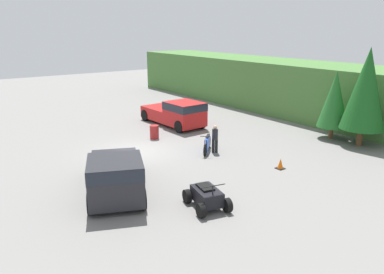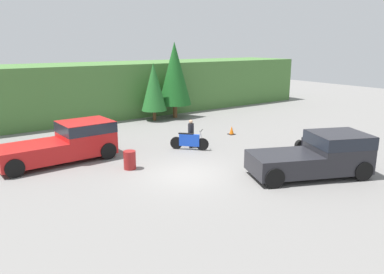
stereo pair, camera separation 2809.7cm
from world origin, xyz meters
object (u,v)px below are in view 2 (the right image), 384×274
object	(u,v)px
pickup_truck_red	(69,141)
pickup_truck_second	(320,154)
quad_atv	(317,143)
rider_person	(191,133)
steel_barrel	(130,160)
dirt_bike	(189,141)
traffic_cone	(232,131)

from	to	relation	value
pickup_truck_red	pickup_truck_second	distance (m)	12.16
quad_atv	rider_person	size ratio (longest dim) A/B	1.35
pickup_truck_red	steel_barrel	size ratio (longest dim) A/B	6.47
dirt_bike	quad_atv	size ratio (longest dim) A/B	0.76
pickup_truck_second	traffic_cone	world-z (taller)	pickup_truck_second
rider_person	steel_barrel	bearing A→B (deg)	-114.83
pickup_truck_second	dirt_bike	world-z (taller)	pickup_truck_second
quad_atv	steel_barrel	xyz separation A→B (m)	(-9.72, 3.21, -0.01)
pickup_truck_second	quad_atv	xyz separation A→B (m)	(3.14, 2.48, -0.56)
pickup_truck_red	steel_barrel	distance (m)	3.61
pickup_truck_red	traffic_cone	distance (m)	10.46
dirt_bike	quad_atv	xyz separation A→B (m)	(5.53, -4.32, -0.03)
dirt_bike	traffic_cone	size ratio (longest dim) A/B	3.01
dirt_bike	steel_barrel	world-z (taller)	dirt_bike
quad_atv	traffic_cone	world-z (taller)	quad_atv
steel_barrel	dirt_bike	bearing A→B (deg)	14.70
pickup_truck_red	steel_barrel	bearing A→B (deg)	-60.58
steel_barrel	pickup_truck_second	bearing A→B (deg)	-40.89
pickup_truck_second	steel_barrel	xyz separation A→B (m)	(-6.58, 5.70, -0.57)
dirt_bike	traffic_cone	xyz separation A→B (m)	(4.33, 1.39, -0.22)
traffic_cone	quad_atv	bearing A→B (deg)	-78.16
pickup_truck_red	quad_atv	xyz separation A→B (m)	(11.61, -6.24, -0.56)
traffic_cone	steel_barrel	xyz separation A→B (m)	(-8.53, -2.49, 0.19)
quad_atv	rider_person	world-z (taller)	rider_person
quad_atv	rider_person	distance (m)	6.97
traffic_cone	steel_barrel	size ratio (longest dim) A/B	0.62
traffic_cone	pickup_truck_red	bearing A→B (deg)	177.05
traffic_cone	pickup_truck_second	bearing A→B (deg)	-103.35
steel_barrel	pickup_truck_red	bearing A→B (deg)	121.96
quad_atv	traffic_cone	xyz separation A→B (m)	(-1.20, 5.71, -0.20)
pickup_truck_red	rider_person	world-z (taller)	pickup_truck_red
steel_barrel	traffic_cone	bearing A→B (deg)	16.29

